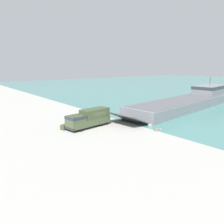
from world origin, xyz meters
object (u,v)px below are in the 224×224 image
at_px(landing_craft, 192,100).
at_px(soldier_on_ramp, 76,119).
at_px(moored_boat_b, 202,90).
at_px(cargo_crate, 64,127).
at_px(military_truck, 89,118).

distance_m(landing_craft, soldier_on_ramp, 32.13).
distance_m(landing_craft, moored_boat_b, 36.14).
relative_size(landing_craft, soldier_on_ramp, 24.62).
bearing_deg(moored_boat_b, cargo_crate, 112.10).
distance_m(military_truck, cargo_crate, 4.38).
bearing_deg(cargo_crate, soldier_on_ramp, 118.11).
xyz_separation_m(soldier_on_ramp, moored_boat_b, (-12.19, 64.71, -0.48)).
bearing_deg(moored_boat_b, landing_craft, 125.57).
bearing_deg(military_truck, cargo_crate, -24.83).
bearing_deg(soldier_on_ramp, cargo_crate, -139.65).
bearing_deg(landing_craft, moored_boat_b, 109.38).
bearing_deg(landing_craft, cargo_crate, -97.95).
relative_size(soldier_on_ramp, cargo_crate, 1.83).
xyz_separation_m(military_truck, cargo_crate, (-1.30, -4.02, -1.16)).
height_order(soldier_on_ramp, moored_boat_b, soldier_on_ramp).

